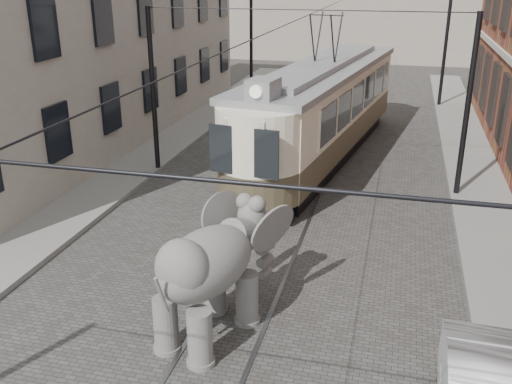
% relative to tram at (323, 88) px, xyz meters
% --- Properties ---
extents(ground, '(120.00, 120.00, 0.00)m').
position_rel_tram_xyz_m(ground, '(-0.14, -9.31, -2.81)').
color(ground, '#44413E').
extents(tram_rails, '(1.54, 80.00, 0.02)m').
position_rel_tram_xyz_m(tram_rails, '(-0.14, -9.31, -2.80)').
color(tram_rails, slate).
rests_on(tram_rails, ground).
extents(sidewalk_right, '(2.00, 60.00, 0.15)m').
position_rel_tram_xyz_m(sidewalk_right, '(5.86, -9.31, -2.74)').
color(sidewalk_right, slate).
rests_on(sidewalk_right, ground).
extents(sidewalk_left, '(2.00, 60.00, 0.15)m').
position_rel_tram_xyz_m(sidewalk_left, '(-6.64, -9.31, -2.74)').
color(sidewalk_left, slate).
rests_on(sidewalk_left, ground).
extents(stucco_building, '(7.00, 24.00, 10.00)m').
position_rel_tram_xyz_m(stucco_building, '(-11.14, 0.69, 2.19)').
color(stucco_building, gray).
rests_on(stucco_building, ground).
extents(catenary, '(11.00, 30.20, 6.00)m').
position_rel_tram_xyz_m(catenary, '(-0.34, -4.31, 0.19)').
color(catenary, black).
rests_on(catenary, ground).
extents(tram, '(5.00, 14.44, 5.62)m').
position_rel_tram_xyz_m(tram, '(0.00, 0.00, 0.00)').
color(tram, beige).
rests_on(tram, ground).
extents(elephant, '(3.55, 4.81, 2.63)m').
position_rel_tram_xyz_m(elephant, '(-0.49, -12.84, -1.49)').
color(elephant, '#5E5B57').
rests_on(elephant, ground).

